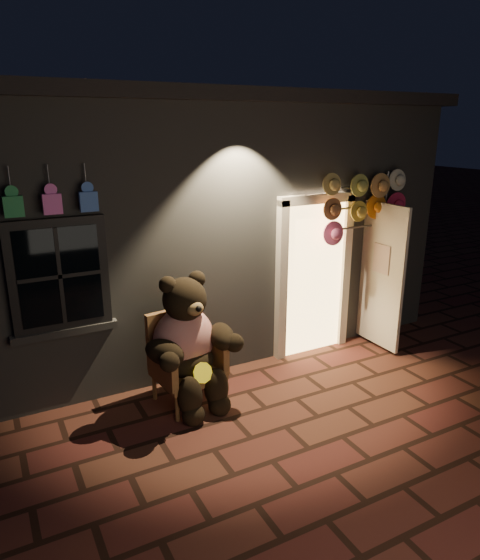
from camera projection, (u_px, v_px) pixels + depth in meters
ground at (286, 427)px, 5.25m from camera, size 60.00×60.00×0.00m
shop_building at (155, 209)px, 8.10m from camera, size 7.30×5.95×3.51m
wicker_armchair at (184, 358)px, 5.65m from camera, size 0.79×0.73×1.04m
teddy_bear at (188, 344)px, 5.48m from camera, size 1.12×0.93×1.56m
hat_rack at (365, 203)px, 6.62m from camera, size 1.40×0.22×2.46m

